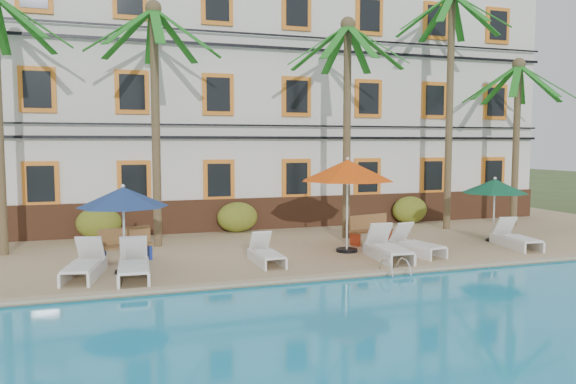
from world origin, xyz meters
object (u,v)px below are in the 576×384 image
object	(u,v)px
lounger_a	(84,265)
pool_ladder	(395,273)
umbrella_red	(347,171)
lounger_e	(415,244)
bench_right	(370,229)
umbrella_green	(495,187)
bench_left	(124,244)
umbrella_blue	(123,197)
palm_e	(517,117)
lounger_b	(134,266)
palm_b	(155,90)
palm_d	(450,78)
lounger_d	(387,248)
lounger_f	(515,238)
lounger_c	(266,254)
palm_c	(347,97)

from	to	relation	value
lounger_a	pool_ladder	xyz separation A→B (m)	(7.38, -1.95, -0.30)
umbrella_red	lounger_e	bearing A→B (deg)	-29.13
bench_right	umbrella_green	bearing A→B (deg)	-12.17
lounger_a	bench_left	size ratio (longest dim) A/B	1.32
umbrella_blue	bench_left	xyz separation A→B (m)	(0.03, 1.47, -1.43)
palm_e	lounger_b	world-z (taller)	palm_e
palm_b	umbrella_red	size ratio (longest dim) A/B	2.67
palm_d	umbrella_red	world-z (taller)	palm_d
lounger_e	lounger_d	bearing A→B (deg)	-159.84
umbrella_red	bench_right	bearing A→B (deg)	39.53
umbrella_blue	lounger_f	world-z (taller)	umbrella_blue
lounger_d	bench_right	size ratio (longest dim) A/B	1.35
umbrella_blue	lounger_c	size ratio (longest dim) A/B	1.28
palm_b	lounger_d	xyz separation A→B (m)	(5.92, -4.07, -4.58)
umbrella_green	lounger_e	size ratio (longest dim) A/B	1.08
lounger_d	palm_d	bearing A→B (deg)	41.78
palm_b	palm_e	xyz separation A→B (m)	(13.78, 0.20, -0.63)
palm_e	lounger_a	world-z (taller)	palm_e
palm_b	umbrella_red	xyz separation A→B (m)	(5.30, -2.68, -2.46)
bench_right	pool_ladder	xyz separation A→B (m)	(-1.27, -3.98, -0.47)
lounger_d	bench_left	size ratio (longest dim) A/B	1.34
lounger_a	lounger_c	size ratio (longest dim) A/B	1.19
umbrella_blue	lounger_b	distance (m)	1.74
lounger_d	palm_e	bearing A→B (deg)	28.49
palm_d	pool_ladder	size ratio (longest dim) A/B	12.05
lounger_d	lounger_f	world-z (taller)	lounger_d
bench_right	pool_ladder	world-z (taller)	bench_right
lounger_a	lounger_b	xyz separation A→B (m)	(1.13, -0.50, 0.01)
lounger_a	bench_right	size ratio (longest dim) A/B	1.32
lounger_a	lounger_d	xyz separation A→B (m)	(7.99, -0.41, 0.01)
lounger_a	lounger_e	distance (m)	9.12
lounger_d	lounger_e	world-z (taller)	lounger_d
umbrella_blue	lounger_e	distance (m)	8.33
lounger_b	bench_right	bearing A→B (deg)	18.57
umbrella_blue	lounger_f	xyz separation A→B (m)	(11.71, -0.21, -1.61)
umbrella_red	lounger_b	bearing A→B (deg)	-166.73
lounger_d	bench_right	distance (m)	2.53
umbrella_blue	lounger_b	world-z (taller)	umbrella_blue
umbrella_green	lounger_c	world-z (taller)	umbrella_green
lounger_c	bench_right	bearing A→B (deg)	25.00
lounger_a	lounger_d	size ratio (longest dim) A/B	0.98
lounger_a	lounger_b	size ratio (longest dim) A/B	1.00
umbrella_green	lounger_d	world-z (taller)	umbrella_green
palm_c	lounger_f	xyz separation A→B (m)	(4.29, -3.28, -4.51)
lounger_e	bench_left	bearing A→B (deg)	168.57
palm_b	lounger_f	world-z (taller)	palm_b
bench_left	pool_ladder	size ratio (longest dim) A/B	2.11
palm_e	lounger_c	world-z (taller)	palm_e
lounger_d	umbrella_green	bearing A→B (deg)	18.06
palm_d	bench_left	size ratio (longest dim) A/B	5.70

